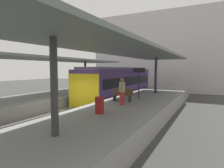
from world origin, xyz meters
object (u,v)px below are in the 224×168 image
Objects in this scene: commuter_train at (118,83)px; platform_bench at (123,94)px; litter_bin at (100,105)px; passenger_near_bench at (122,91)px; platform_sign at (139,76)px.

commuter_train reaches higher than platform_bench.
commuter_train is 14.59× the size of litter_bin.
commuter_train reaches higher than passenger_near_bench.
passenger_near_bench is at bearing -62.70° from commuter_train.
commuter_train reaches higher than litter_bin.
litter_bin is at bearing -91.09° from platform_sign.
passenger_near_bench is (0.53, -1.26, 0.37)m from platform_bench.
platform_bench is (3.02, -5.60, -0.26)m from commuter_train.
litter_bin is at bearing -91.77° from passenger_near_bench.
commuter_train is 9.97m from litter_bin.
litter_bin is (0.45, -3.74, -0.06)m from platform_bench.
platform_bench is 0.87× the size of passenger_near_bench.
platform_bench is 2.08m from platform_sign.
platform_bench is 0.63× the size of platform_sign.
platform_bench is 3.77m from litter_bin.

